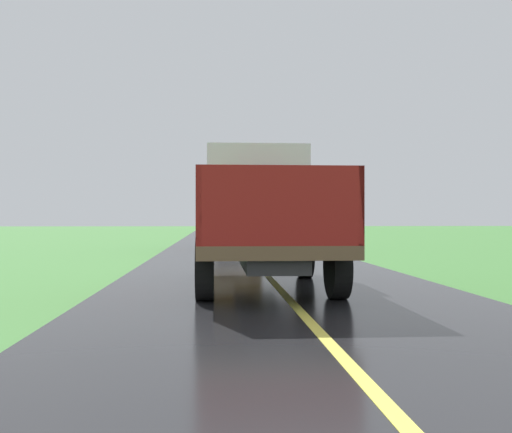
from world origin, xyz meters
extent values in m
cube|color=#2D2D30|center=(-0.27, 8.16, 0.68)|extent=(0.90, 5.51, 0.24)
cube|color=brown|center=(-0.27, 8.16, 0.88)|extent=(2.30, 5.80, 0.20)
cube|color=silver|center=(-0.27, 10.11, 1.93)|extent=(2.10, 1.90, 1.90)
cube|color=black|center=(-0.27, 11.07, 2.26)|extent=(1.78, 0.02, 0.76)
cube|color=maroon|center=(-1.38, 7.19, 1.53)|extent=(0.08, 3.85, 1.10)
cube|color=maroon|center=(0.84, 7.19, 1.53)|extent=(0.08, 3.85, 1.10)
cube|color=maroon|center=(-0.27, 5.30, 1.53)|extent=(2.30, 0.08, 1.10)
cube|color=maroon|center=(-0.27, 9.07, 1.53)|extent=(2.30, 0.08, 1.10)
cylinder|color=black|center=(-1.32, 9.96, 0.58)|extent=(0.28, 1.00, 1.00)
cylinder|color=black|center=(0.78, 9.96, 0.58)|extent=(0.28, 1.00, 1.00)
cylinder|color=black|center=(-1.32, 6.57, 0.58)|extent=(0.28, 1.00, 1.00)
cylinder|color=black|center=(0.78, 6.57, 0.58)|extent=(0.28, 1.00, 1.00)
ellipsoid|color=#87C12B|center=(-1.12, 5.58, 1.17)|extent=(0.44, 0.49, 0.37)
ellipsoid|color=#7AB727|center=(0.08, 7.19, 1.14)|extent=(0.52, 0.48, 0.39)
ellipsoid|color=#8EBA21|center=(-0.54, 5.91, 1.45)|extent=(0.58, 0.53, 0.40)
ellipsoid|color=#85BC1F|center=(0.38, 6.80, 1.81)|extent=(0.45, 0.53, 0.49)
ellipsoid|color=#7ABA23|center=(-0.14, 6.16, 1.78)|extent=(0.50, 0.60, 0.51)
ellipsoid|color=#89BE28|center=(-1.05, 8.79, 1.82)|extent=(0.55, 0.54, 0.42)
ellipsoid|color=#7DC32F|center=(0.21, 6.95, 1.18)|extent=(0.56, 0.58, 0.49)
ellipsoid|color=#88B428|center=(0.11, 6.68, 1.17)|extent=(0.41, 0.39, 0.40)
cube|color=#2D2D30|center=(-0.58, 21.75, 0.68)|extent=(0.90, 5.51, 0.24)
cube|color=brown|center=(-0.58, 21.75, 0.88)|extent=(2.30, 5.80, 0.20)
cube|color=#1E479E|center=(-0.58, 23.70, 1.93)|extent=(2.10, 1.90, 1.90)
cube|color=black|center=(-0.58, 24.66, 2.26)|extent=(1.78, 0.02, 0.76)
cube|color=brown|center=(-1.69, 20.78, 1.53)|extent=(0.08, 3.85, 1.10)
cube|color=brown|center=(0.53, 20.78, 1.53)|extent=(0.08, 3.85, 1.10)
cube|color=brown|center=(-0.58, 18.89, 1.53)|extent=(2.30, 0.08, 1.10)
cube|color=brown|center=(-0.58, 22.66, 1.53)|extent=(2.30, 0.08, 1.10)
cylinder|color=black|center=(-1.63, 23.55, 0.58)|extent=(0.28, 1.00, 1.00)
cylinder|color=black|center=(0.47, 23.55, 0.58)|extent=(0.28, 1.00, 1.00)
cylinder|color=black|center=(-1.63, 20.16, 0.58)|extent=(0.28, 1.00, 1.00)
cylinder|color=black|center=(0.47, 20.16, 0.58)|extent=(0.28, 1.00, 1.00)
ellipsoid|color=#80B224|center=(0.13, 22.05, 1.51)|extent=(0.54, 0.51, 0.39)
ellipsoid|color=#88C435|center=(-0.24, 19.21, 1.51)|extent=(0.55, 0.63, 0.39)
ellipsoid|color=#79B92A|center=(0.24, 20.27, 1.48)|extent=(0.47, 0.53, 0.38)
ellipsoid|color=#81AD2F|center=(-1.31, 19.32, 1.79)|extent=(0.47, 0.44, 0.51)
ellipsoid|color=#7EAF2E|center=(-1.08, 20.73, 1.16)|extent=(0.59, 0.64, 0.42)
ellipsoid|color=#84B625|center=(-0.15, 19.75, 1.78)|extent=(0.40, 0.38, 0.45)
ellipsoid|color=#81BE26|center=(-0.56, 20.90, 1.17)|extent=(0.49, 0.44, 0.43)
ellipsoid|color=#7ABE26|center=(-0.33, 19.82, 1.19)|extent=(0.52, 0.68, 0.38)
ellipsoid|color=#7AAC33|center=(-1.36, 21.11, 1.79)|extent=(0.54, 0.69, 0.42)
camera|label=1|loc=(-1.17, -2.63, 1.36)|focal=41.24mm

